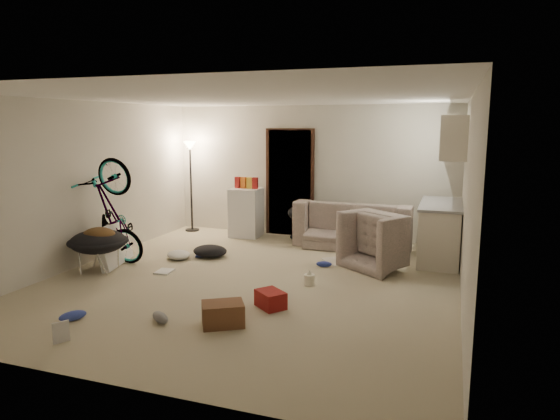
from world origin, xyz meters
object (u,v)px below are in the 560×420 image
(sofa, at_px, (354,230))
(drink_case_b, at_px, (271,299))
(juicer, at_px, (309,279))
(tv_box, at_px, (114,245))
(floor_lamp, at_px, (190,167))
(bicycle, at_px, (115,236))
(saucer_chair, at_px, (98,247))
(kitchen_counter, at_px, (440,233))
(mini_fridge, at_px, (246,212))
(armchair, at_px, (387,246))
(drink_case_a, at_px, (223,314))

(sofa, distance_m, drink_case_b, 3.36)
(sofa, relative_size, juicer, 9.62)
(juicer, bearing_deg, tv_box, -179.37)
(floor_lamp, height_order, bicycle, floor_lamp)
(saucer_chair, bearing_deg, bicycle, 90.00)
(floor_lamp, relative_size, kitchen_counter, 1.21)
(kitchen_counter, height_order, sofa, kitchen_counter)
(mini_fridge, relative_size, saucer_chair, 1.08)
(armchair, relative_size, drink_case_a, 2.19)
(floor_lamp, relative_size, armchair, 1.87)
(armchair, xyz_separation_m, drink_case_a, (-1.38, -2.90, -0.19))
(bicycle, distance_m, tv_box, 0.13)
(floor_lamp, xyz_separation_m, kitchen_counter, (4.83, -0.65, -0.87))
(saucer_chair, bearing_deg, floor_lamp, 91.93)
(armchair, distance_m, drink_case_a, 3.22)
(juicer, bearing_deg, armchair, 55.88)
(bicycle, height_order, saucer_chair, bicycle)
(floor_lamp, bearing_deg, bicycle, -87.79)
(floor_lamp, xyz_separation_m, armchair, (4.09, -1.30, -0.99))
(sofa, height_order, mini_fridge, mini_fridge)
(bicycle, height_order, juicer, bicycle)
(tv_box, bearing_deg, armchair, 4.00)
(kitchen_counter, relative_size, mini_fridge, 1.61)
(floor_lamp, distance_m, kitchen_counter, 4.95)
(mini_fridge, bearing_deg, juicer, -54.43)
(bicycle, height_order, drink_case_a, bicycle)
(kitchen_counter, relative_size, saucer_chair, 1.73)
(bicycle, relative_size, juicer, 7.97)
(armchair, bearing_deg, sofa, -20.56)
(sofa, xyz_separation_m, armchair, (0.72, -1.10, 0.02))
(saucer_chair, relative_size, tv_box, 0.91)
(armchair, bearing_deg, juicer, 92.01)
(floor_lamp, height_order, mini_fridge, floor_lamp)
(floor_lamp, relative_size, saucer_chair, 2.09)
(kitchen_counter, bearing_deg, juicer, -129.74)
(drink_case_b, bearing_deg, drink_case_a, -75.43)
(bicycle, bearing_deg, juicer, -87.31)
(drink_case_a, xyz_separation_m, juicer, (0.51, 1.62, -0.04))
(tv_box, relative_size, drink_case_a, 2.16)
(kitchen_counter, relative_size, sofa, 0.73)
(bicycle, relative_size, drink_case_b, 4.84)
(armchair, distance_m, mini_fridge, 3.09)
(armchair, distance_m, saucer_chair, 4.32)
(armchair, height_order, drink_case_a, armchair)
(sofa, bearing_deg, saucer_chair, 42.22)
(kitchen_counter, height_order, mini_fridge, mini_fridge)
(kitchen_counter, xyz_separation_m, saucer_chair, (-4.73, -2.32, -0.07))
(armchair, distance_m, drink_case_b, 2.49)
(floor_lamp, xyz_separation_m, sofa, (3.37, -0.20, -1.01))
(saucer_chair, bearing_deg, armchair, 22.67)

